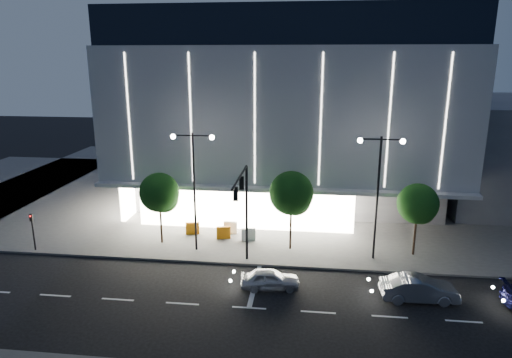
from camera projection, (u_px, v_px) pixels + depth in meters
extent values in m
plane|color=black|center=(220.00, 293.00, 28.24)|extent=(160.00, 160.00, 0.00)
cube|color=#474747|center=(306.00, 188.00, 50.66)|extent=(70.00, 40.00, 0.15)
cube|color=#4C4C51|center=(289.00, 171.00, 50.39)|extent=(28.00, 21.00, 4.00)
cube|color=#A0A0A6|center=(289.00, 104.00, 46.53)|extent=(30.00, 25.00, 11.00)
cube|color=black|center=(290.00, 32.00, 44.72)|extent=(29.40, 24.50, 3.00)
cube|color=white|center=(245.00, 208.00, 37.98)|extent=(18.00, 0.40, 3.60)
cube|color=white|center=(143.00, 186.00, 44.30)|extent=(0.40, 10.00, 3.60)
cube|color=#A0A0A6|center=(280.00, 188.00, 36.14)|extent=(30.00, 2.00, 0.30)
cube|color=white|center=(281.00, 120.00, 34.52)|extent=(24.00, 0.06, 10.00)
cube|color=#4C4C51|center=(512.00, 149.00, 46.99)|extent=(16.00, 20.00, 10.00)
cylinder|color=black|center=(247.00, 215.00, 31.82)|extent=(0.18, 0.18, 7.00)
cylinder|color=black|center=(240.00, 177.00, 28.13)|extent=(0.14, 5.80, 0.14)
cube|color=black|center=(242.00, 183.00, 28.96)|extent=(0.28, 0.18, 0.85)
cube|color=black|center=(236.00, 194.00, 26.66)|extent=(0.28, 0.18, 0.85)
sphere|color=#FF0C0C|center=(240.00, 178.00, 28.89)|extent=(0.14, 0.14, 0.14)
cylinder|color=black|center=(195.00, 194.00, 33.17)|extent=(0.16, 0.16, 9.00)
cylinder|color=black|center=(183.00, 135.00, 32.13)|extent=(1.40, 0.10, 0.10)
cylinder|color=black|center=(202.00, 136.00, 31.97)|extent=(1.40, 0.10, 0.10)
sphere|color=white|center=(173.00, 137.00, 32.24)|extent=(0.36, 0.36, 0.36)
sphere|color=white|center=(212.00, 137.00, 31.92)|extent=(0.36, 0.36, 0.36)
cylinder|color=black|center=(377.00, 200.00, 31.68)|extent=(0.16, 0.16, 9.00)
cylinder|color=black|center=(371.00, 139.00, 30.65)|extent=(1.40, 0.10, 0.10)
cylinder|color=black|center=(392.00, 140.00, 30.49)|extent=(1.40, 0.10, 0.10)
sphere|color=white|center=(360.00, 140.00, 30.75)|extent=(0.36, 0.36, 0.36)
sphere|color=white|center=(403.00, 141.00, 30.43)|extent=(0.36, 0.36, 0.36)
cylinder|color=black|center=(33.00, 233.00, 33.88)|extent=(0.12, 0.12, 3.00)
cube|color=black|center=(31.00, 218.00, 33.57)|extent=(0.22, 0.16, 0.55)
sphere|color=#FF0C0C|center=(30.00, 216.00, 33.42)|extent=(0.10, 0.10, 0.10)
cylinder|color=black|center=(161.00, 221.00, 35.15)|extent=(0.16, 0.16, 3.78)
sphere|color=#113E10|center=(159.00, 192.00, 34.55)|extent=(3.02, 3.02, 3.02)
sphere|color=#113E10|center=(164.00, 199.00, 34.84)|extent=(2.16, 2.16, 2.16)
sphere|color=#113E10|center=(156.00, 197.00, 34.51)|extent=(1.94, 1.94, 1.94)
cylinder|color=black|center=(291.00, 225.00, 33.97)|extent=(0.16, 0.16, 4.06)
sphere|color=#113E10|center=(291.00, 193.00, 33.32)|extent=(3.25, 3.25, 3.25)
sphere|color=#113E10|center=(295.00, 200.00, 33.63)|extent=(2.32, 2.32, 2.32)
sphere|color=#113E10|center=(288.00, 198.00, 33.30)|extent=(2.09, 2.09, 2.09)
cylinder|color=black|center=(415.00, 233.00, 32.99)|extent=(0.16, 0.16, 3.64)
sphere|color=#113E10|center=(418.00, 204.00, 32.41)|extent=(2.91, 2.91, 2.91)
sphere|color=#113E10|center=(421.00, 210.00, 32.71)|extent=(2.08, 2.08, 2.08)
sphere|color=#113E10|center=(414.00, 208.00, 32.38)|extent=(1.87, 1.87, 1.87)
imported|color=#B3B5BC|center=(270.00, 279.00, 28.68)|extent=(3.86, 1.95, 1.26)
imported|color=#98999F|center=(419.00, 289.00, 27.24)|extent=(4.61, 1.81, 1.49)
cube|color=orange|center=(193.00, 228.00, 37.11)|extent=(1.13, 0.46, 1.00)
cube|color=white|center=(231.00, 227.00, 37.35)|extent=(1.11, 0.31, 1.00)
cube|color=#C86A0B|center=(223.00, 233.00, 36.20)|extent=(1.13, 0.53, 1.00)
cube|color=silver|center=(248.00, 234.00, 35.83)|extent=(1.13, 0.50, 1.00)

